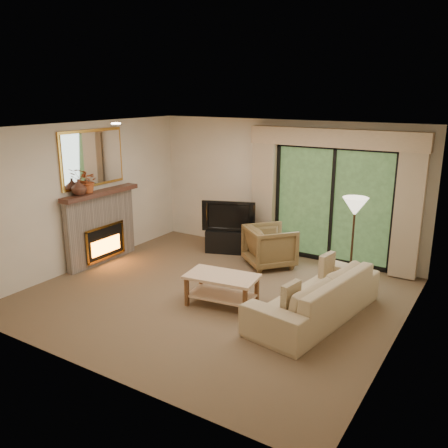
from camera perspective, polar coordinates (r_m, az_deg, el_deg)
The scene contains 22 objects.
floor at distance 7.56m, azimuth -1.22°, elevation -8.59°, with size 5.50×5.50×0.00m, color brown.
ceiling at distance 6.91m, azimuth -1.34°, elevation 11.49°, with size 5.50×5.50×0.00m, color white.
wall_back at distance 9.26m, azimuth 7.23°, elevation 4.31°, with size 5.00×5.00×0.00m, color beige.
wall_front at distance 5.30m, azimuth -16.25°, elevation -4.85°, with size 5.00×5.00×0.00m, color beige.
wall_left at distance 8.89m, azimuth -16.32°, elevation 3.32°, with size 5.00×5.00×0.00m, color beige.
wall_right at distance 6.13m, azimuth 20.83°, elevation -2.50°, with size 5.00×5.00×0.00m, color beige.
fireplace at distance 9.08m, azimuth -14.59°, elevation -0.30°, with size 0.24×1.70×1.37m, color slate, non-canonical shape.
mirror at distance 8.89m, azimuth -15.53°, elevation 7.64°, with size 0.07×1.45×1.02m, color gold, non-canonical shape.
sliding_door at distance 8.90m, azimuth 12.90°, elevation 2.25°, with size 2.26×0.10×2.16m, color black, non-canonical shape.
curtain_left at distance 9.29m, azimuth 4.83°, elevation 3.78°, with size 0.45×0.18×2.35m, color tan.
curtain_right at distance 8.45m, azimuth 21.34°, elevation 1.55°, with size 0.45×0.18×2.35m, color tan.
cornice at distance 8.62m, azimuth 13.19°, elevation 10.05°, with size 3.20×0.24×0.32m, color tan.
media_console at distance 9.47m, azimuth 0.64°, elevation -2.03°, with size 0.91×0.41×0.45m, color black.
tv at distance 9.32m, azimuth 0.65°, elevation 1.08°, with size 1.05×0.14×0.61m, color black.
armchair at distance 8.70m, azimuth 5.55°, elevation -2.67°, with size 0.80×0.83×0.75m, color brown.
sofa at distance 6.87m, azimuth 10.87°, elevation -8.36°, with size 2.31×0.90×0.67m, color tan.
pillow_near at distance 6.24m, azimuth 8.05°, elevation -8.53°, with size 0.09×0.35×0.35m, color brown.
pillow_far at distance 7.40m, azimuth 12.28°, elevation -4.82°, with size 0.09×0.35×0.35m, color brown.
coffee_table at distance 7.15m, azimuth -0.25°, elevation -7.96°, with size 1.06×0.58×0.48m, color #DBB189, non-canonical shape.
floor_lamp at distance 7.86m, azimuth 15.17°, elevation -2.28°, with size 0.40×0.40×1.51m, color beige, non-canonical shape.
vase at distance 8.58m, azimuth -17.07°, elevation 4.25°, with size 0.26×0.26×0.28m, color #48271D.
branches at distance 8.70m, azimuth -16.05°, elevation 5.00°, with size 0.38×0.33×0.43m, color #B34E24.
Camera 1 is at (3.77, -5.77, 3.10)m, focal length 38.00 mm.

